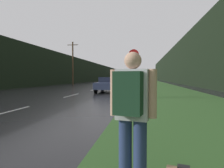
# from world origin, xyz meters

# --- Properties ---
(grass_verge) EXTENTS (6.00, 240.00, 0.02)m
(grass_verge) POSITION_xyz_m (7.19, 40.00, 0.01)
(grass_verge) COLOR #2D5123
(grass_verge) RESTS_ON ground_plane
(lane_stripe_b) EXTENTS (0.12, 3.00, 0.01)m
(lane_stripe_b) POSITION_xyz_m (0.00, 8.76, 0.00)
(lane_stripe_b) COLOR silver
(lane_stripe_b) RESTS_ON ground_plane
(lane_stripe_c) EXTENTS (0.12, 3.00, 0.01)m
(lane_stripe_c) POSITION_xyz_m (0.00, 15.76, 0.00)
(lane_stripe_c) COLOR silver
(lane_stripe_c) RESTS_ON ground_plane
(lane_stripe_d) EXTENTS (0.12, 3.00, 0.01)m
(lane_stripe_d) POSITION_xyz_m (0.00, 22.76, 0.00)
(lane_stripe_d) COLOR silver
(lane_stripe_d) RESTS_ON ground_plane
(lane_stripe_e) EXTENTS (0.12, 3.00, 0.01)m
(lane_stripe_e) POSITION_xyz_m (0.00, 29.76, 0.00)
(lane_stripe_e) COLOR silver
(lane_stripe_e) RESTS_ON ground_plane
(treeline_far_side) EXTENTS (2.00, 140.00, 5.62)m
(treeline_far_side) POSITION_xyz_m (-10.19, 50.00, 2.81)
(treeline_far_side) COLOR black
(treeline_far_side) RESTS_ON ground_plane
(treeline_near_side) EXTENTS (2.00, 140.00, 8.60)m
(treeline_near_side) POSITION_xyz_m (13.19, 50.00, 4.30)
(treeline_near_side) COLOR black
(treeline_near_side) RESTS_ON ground_plane
(utility_pole_far) EXTENTS (1.80, 0.24, 7.25)m
(utility_pole_far) POSITION_xyz_m (-6.60, 34.22, 3.76)
(utility_pole_far) COLOR #4C3823
(utility_pole_far) RESTS_ON ground_plane
(stop_sign) EXTENTS (0.63, 0.07, 3.04)m
(stop_sign) POSITION_xyz_m (4.56, 14.20, 1.81)
(stop_sign) COLOR slate
(stop_sign) RESTS_ON ground_plane
(hitchhiker_with_backpack) EXTENTS (0.56, 0.46, 1.64)m
(hitchhiker_with_backpack) POSITION_xyz_m (5.01, 4.28, 0.94)
(hitchhiker_with_backpack) COLOR navy
(hitchhiker_with_backpack) RESTS_ON ground_plane
(car_passing_near) EXTENTS (1.98, 4.38, 1.34)m
(car_passing_near) POSITION_xyz_m (2.10, 19.67, 0.69)
(car_passing_near) COLOR #2D3856
(car_passing_near) RESTS_ON ground_plane
(delivery_truck) EXTENTS (2.49, 8.37, 3.53)m
(delivery_truck) POSITION_xyz_m (-2.10, 93.17, 1.87)
(delivery_truck) COLOR gray
(delivery_truck) RESTS_ON ground_plane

